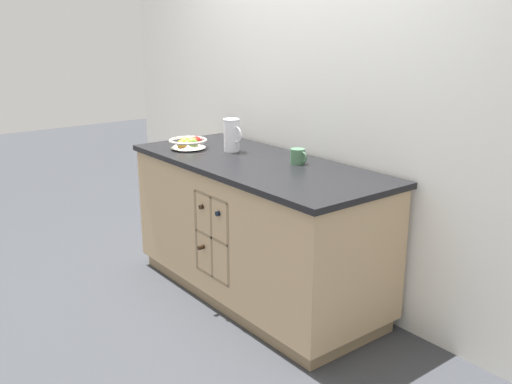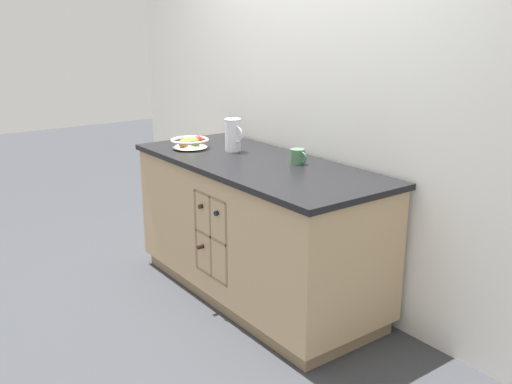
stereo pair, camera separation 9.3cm
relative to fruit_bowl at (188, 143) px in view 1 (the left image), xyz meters
The scene contains 6 objects.
ground_plane 1.10m from the fruit_bowl, 13.35° to the left, with size 14.00×14.00×0.00m, color #383A3F.
back_wall 0.87m from the fruit_bowl, 44.68° to the left, with size 4.40×0.06×2.55m, color white.
kitchen_island 0.76m from the fruit_bowl, 13.14° to the left, with size 1.83×0.77×0.89m.
fruit_bowl is the anchor object (origin of this frame).
white_pitcher 0.31m from the fruit_bowl, 38.37° to the left, with size 0.16×0.11×0.22m.
ceramic_mug 0.82m from the fruit_bowl, 21.24° to the left, with size 0.13×0.09×0.09m.
Camera 1 is at (2.69, -2.10, 1.70)m, focal length 40.00 mm.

